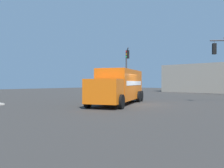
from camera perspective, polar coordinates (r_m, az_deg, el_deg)
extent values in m
plane|color=#33302D|center=(19.39, 5.78, -4.96)|extent=(100.00, 100.00, 0.00)
cube|color=orange|center=(20.28, 2.20, -0.15)|extent=(4.77, 6.81, 2.53)
cube|color=orange|center=(16.21, -2.00, -1.77)|extent=(2.96, 2.71, 1.70)
cube|color=black|center=(15.40, -3.11, -0.62)|extent=(1.88, 0.88, 0.88)
cube|color=#B2B2B7|center=(23.33, 4.30, -3.57)|extent=(2.19, 1.11, 0.21)
cube|color=white|center=(19.98, 5.54, 0.20)|extent=(2.17, 4.92, 0.36)
cube|color=white|center=(20.65, -1.03, 0.21)|extent=(2.17, 4.92, 0.36)
cylinder|color=black|center=(15.91, 2.26, -4.34)|extent=(0.66, 1.03, 1.00)
cylinder|color=black|center=(16.76, -5.93, -4.10)|extent=(0.66, 1.03, 1.00)
cylinder|color=black|center=(21.57, 6.54, -3.08)|extent=(0.66, 1.03, 1.00)
cylinder|color=black|center=(22.21, 0.26, -2.98)|extent=(0.66, 1.03, 1.00)
cylinder|color=black|center=(22.60, 7.08, -2.92)|extent=(0.66, 1.03, 1.00)
cylinder|color=black|center=(23.21, 1.06, -2.83)|extent=(0.66, 1.03, 1.00)
cylinder|color=#38383D|center=(22.52, 23.67, 9.38)|extent=(0.03, 0.03, 0.25)
cube|color=black|center=(22.43, 23.67, 7.86)|extent=(0.42, 0.42, 0.95)
sphere|color=red|center=(22.64, 23.52, 8.60)|extent=(0.20, 0.20, 0.20)
sphere|color=#EFA314|center=(22.60, 23.52, 7.82)|extent=(0.20, 0.20, 0.20)
sphere|color=#19CC4C|center=(22.56, 23.52, 7.04)|extent=(0.20, 0.20, 0.20)
cylinder|color=#38383D|center=(30.93, 3.52, 2.67)|extent=(0.20, 0.20, 6.05)
cylinder|color=#38383D|center=(29.25, 3.73, 8.26)|extent=(2.66, 2.98, 0.12)
cylinder|color=#38383D|center=(27.66, 3.92, 8.45)|extent=(0.03, 0.03, 0.25)
cube|color=black|center=(27.58, 3.92, 7.22)|extent=(0.42, 0.42, 0.95)
sphere|color=red|center=(27.61, 3.54, 7.87)|extent=(0.20, 0.20, 0.20)
sphere|color=#EFA314|center=(27.57, 3.54, 7.23)|extent=(0.20, 0.20, 0.20)
sphere|color=#19CC4C|center=(27.54, 3.54, 6.59)|extent=(0.20, 0.20, 0.20)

